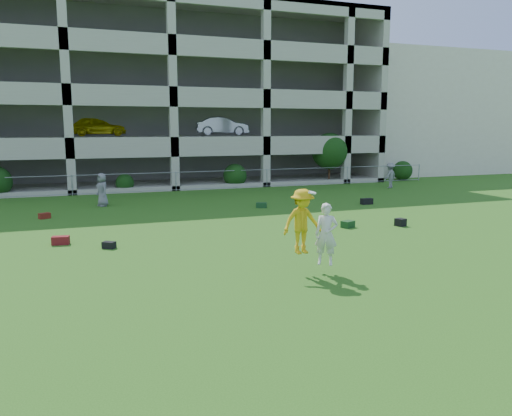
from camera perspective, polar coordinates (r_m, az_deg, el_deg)
name	(u,v)px	position (r m, az deg, el deg)	size (l,w,h in m)	color
ground	(314,277)	(13.29, 6.62, -7.80)	(100.00, 100.00, 0.00)	#235114
stucco_building	(404,115)	(48.74, 16.53, 10.15)	(16.00, 14.00, 10.00)	beige
bystander_c	(102,190)	(25.83, -17.16, 2.01)	(0.80, 0.52, 1.65)	slate
bystander_f	(390,175)	(33.35, 15.07, 3.61)	(1.05, 0.60, 1.62)	slate
bag_red_a	(61,240)	(17.93, -21.43, -3.46)	(0.55, 0.30, 0.28)	#5A0F19
bag_black_b	(109,245)	(16.87, -16.45, -4.08)	(0.40, 0.25, 0.22)	black
bag_green_c	(348,224)	(19.85, 10.45, -1.83)	(0.50, 0.35, 0.26)	#143312
crate_d	(400,222)	(20.62, 16.19, -1.57)	(0.35, 0.35, 0.30)	black
bag_black_e	(367,201)	(26.00, 12.53, 0.75)	(0.60, 0.30, 0.30)	black
bag_red_f	(45,216)	(23.26, -23.02, -0.83)	(0.45, 0.28, 0.24)	#5D1E0F
bag_green_g	(261,205)	(24.29, 0.62, 0.32)	(0.50, 0.30, 0.25)	#13341C
frisbee_contest	(308,225)	(13.23, 5.97, -1.89)	(1.56, 0.88, 2.03)	gold
parking_garage	(152,99)	(39.54, -11.77, 12.11)	(30.00, 14.00, 12.00)	#9E998C
fence	(176,181)	(31.07, -9.15, 3.05)	(36.06, 0.06, 1.20)	gray
shrub_row	(243,164)	(32.81, -1.49, 5.06)	(34.38, 2.52, 3.50)	#163D11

